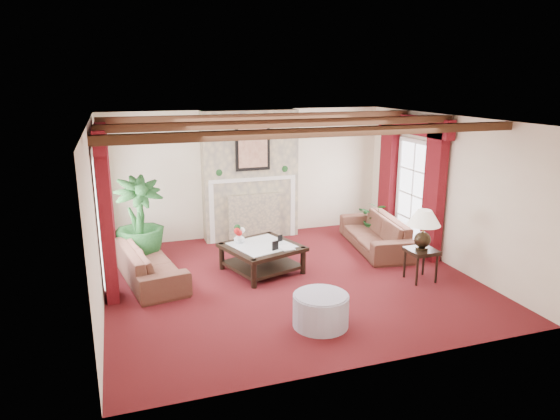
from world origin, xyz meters
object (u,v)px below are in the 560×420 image
object	(u,v)px
sofa_left	(149,258)
coffee_table	(262,258)
sofa_right	(376,228)
potted_palm	(140,239)
side_table	(420,265)
ottoman	(321,310)

from	to	relation	value
sofa_left	coffee_table	xyz separation A→B (m)	(1.91, -0.22, -0.16)
sofa_right	sofa_left	bearing A→B (deg)	-78.18
sofa_left	potted_palm	world-z (taller)	potted_palm
potted_palm	side_table	size ratio (longest dim) A/B	3.22
sofa_left	potted_palm	xyz separation A→B (m)	(-0.09, 0.93, 0.05)
side_table	ottoman	size ratio (longest dim) A/B	0.71
sofa_left	potted_palm	size ratio (longest dim) A/B	1.20
sofa_left	ottoman	distance (m)	3.21
coffee_table	side_table	distance (m)	2.72
potted_palm	ottoman	size ratio (longest dim) A/B	2.29
ottoman	potted_palm	bearing A→B (deg)	123.37
sofa_right	ottoman	distance (m)	3.54
sofa_right	ottoman	xyz separation A→B (m)	(-2.32, -2.67, -0.20)
potted_palm	coffee_table	world-z (taller)	potted_palm
sofa_left	potted_palm	distance (m)	0.94
sofa_left	sofa_right	bearing A→B (deg)	-96.45
potted_palm	ottoman	distance (m)	4.00
sofa_right	coffee_table	xyz separation A→B (m)	(-2.52, -0.49, -0.18)
sofa_right	coffee_table	distance (m)	2.57
potted_palm	side_table	bearing A→B (deg)	-28.22
coffee_table	ottoman	distance (m)	2.19
potted_palm	sofa_right	bearing A→B (deg)	-8.40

